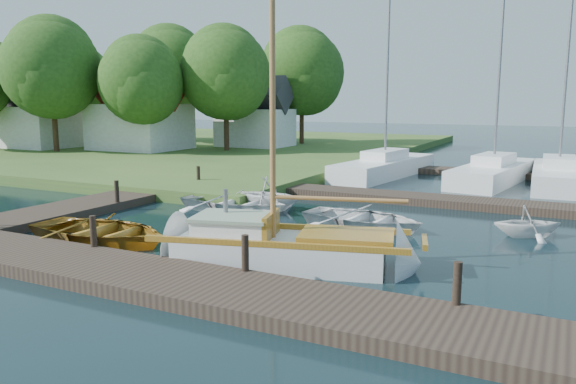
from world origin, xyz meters
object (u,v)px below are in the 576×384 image
at_px(tree_3, 226,73).
at_px(tree_7, 302,72).
at_px(mooring_post_3, 457,283).
at_px(tender_a, 235,200).
at_px(mooring_post_1, 93,231).
at_px(house_b, 39,116).
at_px(marina_boat_3, 558,174).
at_px(marina_boat_0, 385,165).
at_px(tree_5, 80,83).
at_px(mooring_post_4, 117,191).
at_px(sailboat, 288,251).
at_px(tender_c, 363,216).
at_px(mooring_post_5, 198,175).
at_px(house_c, 255,119).
at_px(marina_boat_2, 494,171).
at_px(tender_d, 528,220).
at_px(tree_2, 142,81).
at_px(tender_b, 269,192).
at_px(mooring_post_2, 245,253).
at_px(tree_1, 52,68).
at_px(house_a, 140,115).
at_px(dinghy, 100,227).
at_px(tree_4, 170,70).

height_order(tree_3, tree_7, tree_7).
relative_size(mooring_post_3, tender_a, 0.19).
xyz_separation_m(mooring_post_1, house_b, (-25.00, 19.00, 2.07)).
xyz_separation_m(marina_boat_3, tree_3, (-21.18, 4.35, 5.24)).
relative_size(marina_boat_0, tree_5, 1.49).
xyz_separation_m(mooring_post_4, sailboat, (8.68, -3.30, -0.36)).
relative_size(tender_c, tree_7, 0.42).
bearing_deg(marina_boat_0, mooring_post_5, 152.38).
relative_size(house_c, tree_3, 0.60).
bearing_deg(tree_5, marina_boat_2, -10.68).
relative_size(tender_d, house_b, 0.34).
height_order(tender_c, tree_2, tree_2).
bearing_deg(tender_b, house_b, 69.18).
distance_m(mooring_post_2, marina_boat_0, 18.61).
height_order(mooring_post_3, tender_b, tender_b).
xyz_separation_m(marina_boat_0, marina_boat_2, (5.42, 0.15, 0.00)).
height_order(tender_a, house_c, house_c).
xyz_separation_m(mooring_post_4, marina_boat_0, (5.90, 13.43, -0.12)).
height_order(sailboat, tender_a, sailboat).
bearing_deg(marina_boat_2, tender_c, 177.35).
bearing_deg(tree_5, marina_boat_0, -12.91).
relative_size(tender_a, tree_7, 0.44).
distance_m(tender_b, marina_boat_2, 12.73).
bearing_deg(tender_d, mooring_post_3, 148.19).
height_order(mooring_post_5, tender_b, tender_b).
xyz_separation_m(tender_c, house_b, (-29.97, 12.70, 2.37)).
height_order(marina_boat_0, house_b, marina_boat_0).
bearing_deg(tender_b, marina_boat_0, -2.41).
bearing_deg(tree_1, mooring_post_4, -35.33).
bearing_deg(house_a, house_c, 45.00).
height_order(mooring_post_5, marina_boat_3, marina_boat_3).
height_order(dinghy, tree_2, tree_2).
distance_m(mooring_post_1, tree_5, 37.13).
height_order(tree_4, tree_5, tree_4).
bearing_deg(house_c, marina_boat_0, -33.61).
relative_size(tender_c, house_b, 0.68).
relative_size(tender_d, tree_2, 0.25).
height_order(mooring_post_1, tender_b, tender_b).
relative_size(mooring_post_2, house_b, 0.14).
distance_m(mooring_post_2, tender_d, 9.07).
bearing_deg(tender_b, mooring_post_3, -130.15).
relative_size(mooring_post_5, tree_7, 0.09).
height_order(mooring_post_2, dinghy, mooring_post_2).
xyz_separation_m(sailboat, tree_1, (-25.67, 15.35, 5.75)).
height_order(mooring_post_3, sailboat, sailboat).
xyz_separation_m(mooring_post_2, tender_b, (-3.61, 7.60, -0.04)).
relative_size(mooring_post_4, tender_a, 0.19).
bearing_deg(tree_3, tender_d, -37.05).
xyz_separation_m(mooring_post_4, tree_3, (-7.00, 18.05, 5.11)).
bearing_deg(mooring_post_1, dinghy, 129.83).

